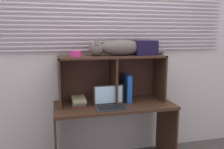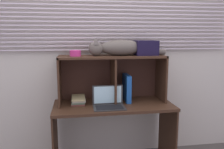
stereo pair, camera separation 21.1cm
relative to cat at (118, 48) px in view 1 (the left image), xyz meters
The scene contains 9 objects.
back_panel_with_blinds 0.24m from the cat, 107.27° to the left, with size 4.40×0.08×2.50m.
desk 0.76m from the cat, 125.13° to the right, with size 1.29×0.57×0.72m.
hutch_shelf_unit 0.26m from the cat, 153.25° to the left, with size 1.16×0.35×0.52m.
cat is the anchor object (origin of this frame).
laptop 0.60m from the cat, 125.43° to the right, with size 0.32×0.22×0.22m.
binder_upright 0.46m from the cat, ahead, with size 0.05×0.26×0.30m, color #1A4F9D.
book_stack 0.72m from the cat, behind, with size 0.15×0.26×0.07m.
small_basket 0.47m from the cat, behind, with size 0.12×0.12×0.06m, color #CE317F.
storage_box 0.31m from the cat, ahead, with size 0.24×0.20×0.16m, color black.
Camera 1 is at (-0.61, -2.14, 1.46)m, focal length 37.30 mm.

